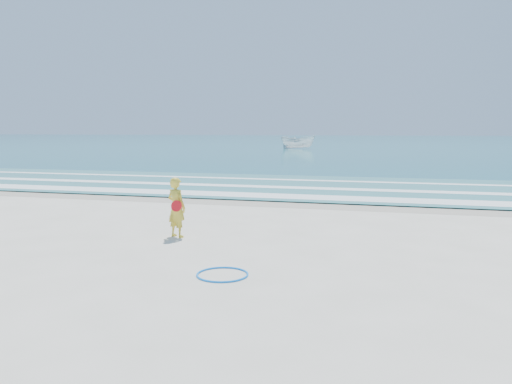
# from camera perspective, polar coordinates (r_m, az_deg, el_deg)

# --- Properties ---
(ground) EXTENTS (400.00, 400.00, 0.00)m
(ground) POSITION_cam_1_polar(r_m,az_deg,el_deg) (9.66, -10.72, -8.64)
(ground) COLOR silver
(ground) RESTS_ON ground
(wet_sand) EXTENTS (400.00, 2.40, 0.00)m
(wet_sand) POSITION_cam_1_polar(r_m,az_deg,el_deg) (18.01, 1.86, -1.15)
(wet_sand) COLOR #B2A893
(wet_sand) RESTS_ON ground
(ocean) EXTENTS (400.00, 190.00, 0.04)m
(ocean) POSITION_cam_1_polar(r_m,az_deg,el_deg) (113.44, 13.21, 5.70)
(ocean) COLOR #19727F
(ocean) RESTS_ON ground
(shallow) EXTENTS (400.00, 10.00, 0.01)m
(shallow) POSITION_cam_1_polar(r_m,az_deg,el_deg) (22.86, 4.76, 0.72)
(shallow) COLOR #59B7AD
(shallow) RESTS_ON ocean
(foam_near) EXTENTS (400.00, 1.40, 0.01)m
(foam_near) POSITION_cam_1_polar(r_m,az_deg,el_deg) (19.26, 2.76, -0.46)
(foam_near) COLOR white
(foam_near) RESTS_ON shallow
(foam_mid) EXTENTS (400.00, 0.90, 0.01)m
(foam_mid) POSITION_cam_1_polar(r_m,az_deg,el_deg) (22.08, 4.39, 0.51)
(foam_mid) COLOR white
(foam_mid) RESTS_ON shallow
(foam_far) EXTENTS (400.00, 0.60, 0.01)m
(foam_far) POSITION_cam_1_polar(r_m,az_deg,el_deg) (25.31, 5.80, 1.35)
(foam_far) COLOR white
(foam_far) RESTS_ON shallow
(hoop) EXTENTS (0.95, 0.95, 0.03)m
(hoop) POSITION_cam_1_polar(r_m,az_deg,el_deg) (9.12, -3.86, -9.38)
(hoop) COLOR #0E85FF
(hoop) RESTS_ON ground
(boat) EXTENTS (4.67, 1.90, 1.78)m
(boat) POSITION_cam_1_polar(r_m,az_deg,el_deg) (66.54, 4.82, 5.72)
(boat) COLOR white
(boat) RESTS_ON ocean
(woman) EXTENTS (0.63, 0.53, 1.47)m
(woman) POSITION_cam_1_polar(r_m,az_deg,el_deg) (12.24, -9.08, -1.74)
(woman) COLOR gold
(woman) RESTS_ON ground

